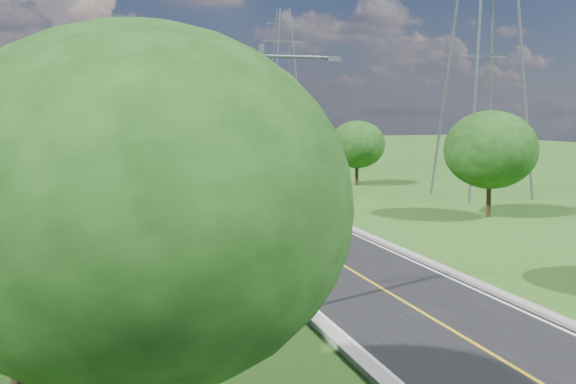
{
  "coord_description": "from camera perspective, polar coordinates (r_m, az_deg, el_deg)",
  "views": [
    {
      "loc": [
        -11.9,
        -10.15,
        7.6
      ],
      "look_at": [
        -0.84,
        25.49,
        3.0
      ],
      "focal_mm": 40.0,
      "sensor_mm": 36.0,
      "label": 1
    }
  ],
  "objects": [
    {
      "name": "ground",
      "position": [
        71.55,
        -7.58,
        0.87
      ],
      "size": [
        260.0,
        260.0,
        0.0
      ],
      "primitive_type": "plane",
      "color": "#295016",
      "rests_on": "ground"
    },
    {
      "name": "road",
      "position": [
        77.44,
        -8.33,
        1.34
      ],
      "size": [
        8.0,
        150.0,
        0.06
      ],
      "primitive_type": "cube",
      "color": "black",
      "rests_on": "ground"
    },
    {
      "name": "curb_left",
      "position": [
        76.9,
        -11.46,
        1.3
      ],
      "size": [
        0.5,
        150.0,
        0.22
      ],
      "primitive_type": "cube",
      "color": "gray",
      "rests_on": "ground"
    },
    {
      "name": "curb_right",
      "position": [
        78.2,
        -5.25,
        1.5
      ],
      "size": [
        0.5,
        150.0,
        0.22
      ],
      "primitive_type": "cube",
      "color": "gray",
      "rests_on": "ground"
    },
    {
      "name": "speed_limit_sign",
      "position": [
        51.43,
        2.3,
        0.32
      ],
      "size": [
        0.55,
        0.09,
        2.4
      ],
      "color": "slate",
      "rests_on": "ground"
    },
    {
      "name": "overpass",
      "position": [
        150.71,
        -12.76,
        4.88
      ],
      "size": [
        30.0,
        3.0,
        3.2
      ],
      "color": "gray",
      "rests_on": "ground"
    },
    {
      "name": "streetlight_near_left",
      "position": [
        22.98,
        -2.32,
        2.89
      ],
      "size": [
        5.9,
        0.25,
        10.0
      ],
      "color": "slate",
      "rests_on": "ground"
    },
    {
      "name": "streetlight_mid_left",
      "position": [
        55.49,
        -11.18,
        5.19
      ],
      "size": [
        5.9,
        0.25,
        10.0
      ],
      "color": "slate",
      "rests_on": "ground"
    },
    {
      "name": "streetlight_far_right",
      "position": [
        89.96,
        -5.8,
        5.94
      ],
      "size": [
        5.9,
        0.25,
        10.0
      ],
      "color": "slate",
      "rests_on": "ground"
    },
    {
      "name": "power_tower_near",
      "position": [
        60.87,
        17.15,
        12.77
      ],
      "size": [
        9.0,
        6.4,
        28.0
      ],
      "color": "slate",
      "rests_on": "ground"
    },
    {
      "name": "power_tower_far",
      "position": [
        130.92,
        -0.41,
        9.83
      ],
      "size": [
        9.0,
        6.4,
        28.0
      ],
      "color": "slate",
      "rests_on": "ground"
    },
    {
      "name": "tree_la",
      "position": [
        18.42,
        -23.64,
        -0.85
      ],
      "size": [
        7.14,
        7.14,
        8.3
      ],
      "color": "black",
      "rests_on": "ground"
    },
    {
      "name": "tree_lb",
      "position": [
        38.48,
        -23.32,
        2.05
      ],
      "size": [
        6.3,
        6.3,
        7.33
      ],
      "color": "black",
      "rests_on": "ground"
    },
    {
      "name": "tree_lc",
      "position": [
        60.26,
        -20.26,
        4.67
      ],
      "size": [
        7.56,
        7.56,
        8.79
      ],
      "color": "black",
      "rests_on": "ground"
    },
    {
      "name": "tree_ld",
      "position": [
        84.34,
        -20.78,
        4.78
      ],
      "size": [
        6.72,
        6.72,
        7.82
      ],
      "color": "black",
      "rests_on": "ground"
    },
    {
      "name": "tree_le",
      "position": [
        108.23,
        -18.69,
        4.93
      ],
      "size": [
        5.88,
        5.88,
        6.84
      ],
      "color": "black",
      "rests_on": "ground"
    },
    {
      "name": "tree_lf",
      "position": [
        12.3,
        -12.87,
        -1.17
      ],
      "size": [
        7.98,
        7.98,
        9.28
      ],
      "color": "black",
      "rests_on": "ground"
    },
    {
      "name": "tree_rb",
      "position": [
        48.96,
        17.56,
        3.6
      ],
      "size": [
        6.72,
        6.72,
        7.82
      ],
      "color": "black",
      "rests_on": "ground"
    },
    {
      "name": "tree_rc",
      "position": [
        67.8,
        6.17,
        4.23
      ],
      "size": [
        5.88,
        5.88,
        6.84
      ],
      "color": "black",
      "rests_on": "ground"
    },
    {
      "name": "tree_rd",
      "position": [
        90.9,
        1.3,
        5.56
      ],
      "size": [
        7.14,
        7.14,
        8.3
      ],
      "color": "black",
      "rests_on": "ground"
    },
    {
      "name": "tree_re",
      "position": [
        113.32,
        -3.79,
        5.21
      ],
      "size": [
        5.46,
        5.46,
        6.35
      ],
      "color": "black",
      "rests_on": "ground"
    },
    {
      "name": "tree_rf",
      "position": [
        133.57,
        -4.33,
        5.74
      ],
      "size": [
        6.3,
        6.3,
        7.33
      ],
      "color": "black",
      "rests_on": "ground"
    },
    {
      "name": "bus_outbound",
      "position": [
        68.99,
        -6.15,
        1.86
      ],
      "size": [
        3.55,
        10.06,
        2.74
      ],
      "primitive_type": "imported",
      "rotation": [
        0.0,
        0.0,
        3.01
      ],
      "color": "white",
      "rests_on": "road"
    },
    {
      "name": "bus_inbound",
      "position": [
        53.22,
        -7.32,
        0.49
      ],
      "size": [
        3.7,
        11.22,
        3.07
      ],
      "primitive_type": "imported",
      "rotation": [
        0.0,
        0.0,
        -0.1
      ],
      "color": "silver",
      "rests_on": "road"
    }
  ]
}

